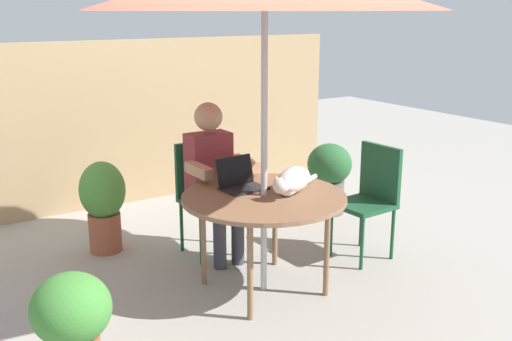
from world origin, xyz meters
The scene contains 11 objects.
ground_plane centered at (0.00, 0.00, 0.00)m, with size 14.00×14.00×0.00m, color gray.
fence_back centered at (0.00, 2.44, 0.82)m, with size 4.77×0.08×1.64m, color tan.
patio_table centered at (0.00, 0.00, 0.65)m, with size 1.13×1.13×0.70m.
chair_occupied centered at (0.00, 0.87, 0.53)m, with size 0.40×0.40×0.90m.
chair_empty centered at (1.05, 0.06, 0.53)m, with size 0.42×0.42×0.90m.
person_seated centered at (0.00, 0.71, 0.70)m, with size 0.48×0.48×1.24m.
laptop centered at (-0.06, 0.23, 0.76)m, with size 0.32×0.28×0.21m.
cat centered at (0.19, -0.06, 0.78)m, with size 0.59×0.37×0.17m.
potted_plant_near_fence centered at (-1.47, -0.46, 0.39)m, with size 0.40×0.40×0.66m.
potted_plant_by_chair centered at (1.45, 1.04, 0.40)m, with size 0.43×0.43×0.69m.
potted_plant_corner centered at (-0.69, 1.30, 0.43)m, with size 0.37×0.37×0.75m.
Camera 1 is at (-2.18, -3.26, 1.93)m, focal length 42.35 mm.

